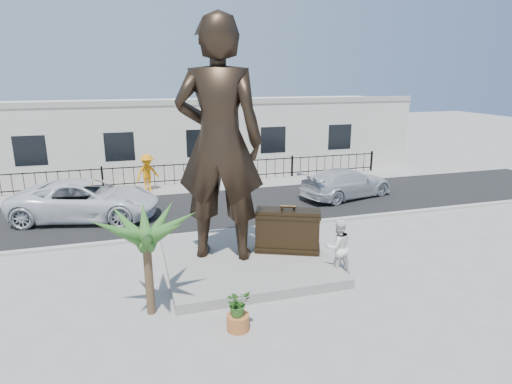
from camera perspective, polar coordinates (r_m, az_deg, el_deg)
The scene contains 16 objects.
ground at distance 13.32m, azimuth 2.49°, elevation -11.82°, with size 100.00×100.00×0.00m, color #9E9991.
street at distance 20.49m, azimuth -4.76°, elevation -1.89°, with size 40.00×7.00×0.01m, color black.
curb at distance 17.24m, azimuth -2.37°, elevation -5.05°, with size 40.00×0.25×0.12m, color #A5A399.
far_sidewalk at distance 24.28m, azimuth -6.71°, elevation 0.83°, with size 40.00×2.50×0.02m, color #9E9991.
plinth at distance 14.41m, azimuth -1.36°, elevation -8.93°, with size 5.20×5.20×0.30m, color gray.
fence at distance 24.90m, azimuth -7.07°, elevation 2.59°, with size 22.00×0.10×1.20m, color black.
building at distance 28.71m, azimuth -8.59°, elevation 7.49°, with size 28.00×7.00×4.40m, color silver.
statue at distance 13.35m, azimuth -4.92°, elevation 6.61°, with size 2.74×1.80×7.52m, color black.
suitcase at distance 14.38m, azimuth 4.23°, elevation -5.18°, with size 2.10×0.67×1.48m, color black.
tourist at distance 13.66m, azimuth 10.88°, elevation -7.21°, with size 0.87×0.68×1.80m, color white.
car_white at distance 19.85m, azimuth -21.73°, elevation -0.97°, with size 2.82×6.12×1.70m, color silver.
car_silver at distance 22.25m, azimuth 11.98°, elevation 1.20°, with size 2.06×5.07×1.47m, color silver.
worker at distance 23.44m, azimuth -14.26°, elevation 2.48°, with size 1.30×0.75×2.01m, color orange.
palm_tree at distance 12.08m, azimuth -13.76°, elevation -15.37°, with size 1.80×1.80×3.20m, color #2E5C21, non-canonical shape.
planter at distance 11.01m, azimuth -2.41°, elevation -16.96°, with size 0.56×0.56×0.40m, color #AF632E.
shrub at distance 10.74m, azimuth -2.45°, elevation -14.54°, with size 0.60×0.52×0.67m, color #30601F.
Camera 1 is at (-3.90, -11.17, 6.11)m, focal length 30.00 mm.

